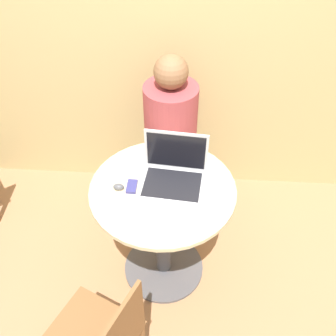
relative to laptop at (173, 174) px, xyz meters
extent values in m
plane|color=#9E704C|center=(-0.05, -0.05, -0.82)|extent=(12.00, 12.00, 0.00)
cube|color=tan|center=(-0.05, 0.84, 0.48)|extent=(7.00, 0.05, 2.60)
cylinder|color=#4C4C51|center=(-0.05, -0.05, -0.81)|extent=(0.52, 0.52, 0.02)
cylinder|color=#4C4C51|center=(-0.05, -0.05, -0.44)|extent=(0.09, 0.09, 0.72)
cylinder|color=beige|center=(-0.05, -0.05, -0.07)|extent=(0.79, 0.79, 0.02)
cube|color=#B7B7BC|center=(0.00, -0.04, -0.04)|extent=(0.36, 0.30, 0.02)
cube|color=black|center=(0.00, -0.04, -0.03)|extent=(0.32, 0.24, 0.00)
cube|color=#B7B7BC|center=(0.01, 0.09, 0.09)|extent=(0.34, 0.04, 0.25)
cube|color=black|center=(0.01, 0.08, 0.09)|extent=(0.31, 0.03, 0.22)
cube|color=navy|center=(-0.22, -0.06, -0.05)|extent=(0.05, 0.10, 0.02)
ellipsoid|color=#4C4C51|center=(-0.29, -0.08, -0.04)|extent=(0.06, 0.04, 0.04)
cylinder|color=brown|center=(-0.44, -0.49, -0.62)|extent=(0.04, 0.04, 0.41)
cube|color=brown|center=(-0.07, 0.68, -0.59)|extent=(0.41, 0.53, 0.46)
cylinder|color=#993D42|center=(-0.05, 0.56, -0.09)|extent=(0.35, 0.35, 0.55)
sphere|color=brown|center=(-0.05, 0.56, 0.29)|extent=(0.21, 0.21, 0.21)
camera|label=1|loc=(0.07, -1.49, 1.46)|focal=42.00mm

